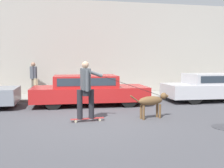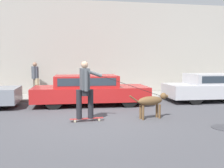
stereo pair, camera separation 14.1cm
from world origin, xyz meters
name	(u,v)px [view 2 (the right image)]	position (x,y,z in m)	size (l,w,h in m)	color
ground_plane	(90,120)	(0.00, 0.00, 0.00)	(36.00, 36.00, 0.00)	#47474C
back_wall	(78,48)	(0.00, 5.85, 2.34)	(32.00, 0.30, 4.69)	#ADA89E
sidewalk_curb	(80,97)	(0.00, 4.67, 0.06)	(30.00, 2.01, 0.11)	gray
parked_car_1	(89,90)	(0.23, 2.66, 0.58)	(4.46, 1.92, 1.16)	black
parked_car_2	(217,87)	(5.71, 2.66, 0.58)	(4.57, 1.81, 1.17)	black
dog	(152,101)	(1.81, -0.12, 0.51)	(1.28, 0.44, 0.75)	brown
skateboarder	(85,88)	(-0.15, -0.13, 0.96)	(2.81, 0.65, 1.70)	beige
pedestrian_with_bag	(35,77)	(-2.04, 5.04, 0.95)	(0.39, 0.65, 1.54)	brown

